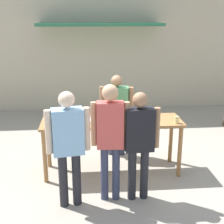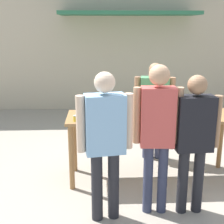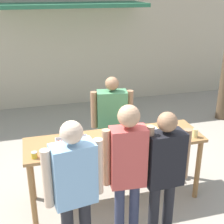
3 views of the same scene
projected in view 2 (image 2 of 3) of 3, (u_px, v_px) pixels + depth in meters
ground_plane at (150, 177)px, 4.52m from camera, size 24.00×24.00×0.00m
building_facade_back at (127, 20)px, 7.75m from camera, size 12.00×1.11×4.50m
serving_table at (152, 124)px, 4.30m from camera, size 2.34×0.68×0.93m
food_tray_sausages at (112, 114)px, 4.25m from camera, size 0.41×0.28×0.04m
food_tray_buns at (183, 113)px, 4.30m from camera, size 0.38×0.27×0.06m
condiment_jar_mustard at (76, 118)px, 3.99m from camera, size 0.07×0.07×0.08m
condiment_jar_ketchup at (83, 118)px, 4.00m from camera, size 0.07×0.07×0.08m
person_server_behind_table at (154, 104)px, 4.95m from camera, size 0.63×0.31×1.57m
person_customer_holding_hotdog at (105, 135)px, 3.30m from camera, size 0.60×0.29×1.67m
person_customer_with_cup at (194, 134)px, 3.44m from camera, size 0.59×0.24×1.62m
person_customer_waiting_in_line at (157, 127)px, 3.41m from camera, size 0.54×0.23×1.73m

